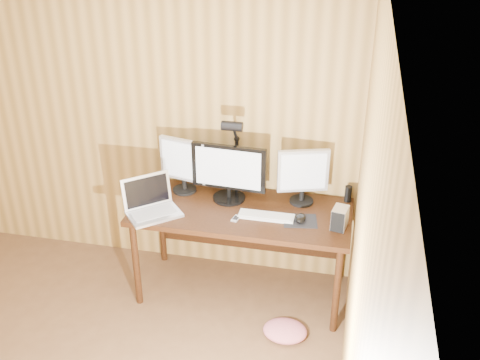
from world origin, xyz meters
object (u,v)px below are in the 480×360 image
(monitor_right, at_px, (303,175))
(phone, at_px, (236,218))
(monitor_left, at_px, (183,164))
(keyboard, at_px, (266,216))
(hard_drive, at_px, (340,218))
(desk, at_px, (243,219))
(mouse, at_px, (300,218))
(speaker, at_px, (348,194))
(monitor_center, at_px, (229,172))
(laptop, at_px, (151,204))
(desk_lamp, at_px, (234,145))

(monitor_right, xyz_separation_m, phone, (-0.43, -0.34, -0.22))
(monitor_left, xyz_separation_m, monitor_right, (0.91, 0.01, -0.00))
(keyboard, distance_m, hard_drive, 0.52)
(desk, distance_m, mouse, 0.48)
(monitor_left, distance_m, speaker, 1.26)
(desk, height_order, mouse, mouse)
(hard_drive, relative_size, speaker, 1.25)
(monitor_center, relative_size, laptop, 1.23)
(monitor_center, height_order, keyboard, monitor_center)
(laptop, relative_size, desk_lamp, 0.69)
(monitor_center, height_order, phone, monitor_center)
(desk, xyz_separation_m, speaker, (0.75, 0.22, 0.18))
(monitor_left, height_order, keyboard, monitor_left)
(monitor_center, distance_m, phone, 0.37)
(desk, height_order, laptop, laptop)
(monitor_right, xyz_separation_m, desk_lamp, (-0.52, 0.02, 0.18))
(keyboard, distance_m, desk_lamp, 0.58)
(keyboard, relative_size, phone, 4.19)
(monitor_right, xyz_separation_m, laptop, (-1.05, -0.37, -0.16))
(phone, bearing_deg, laptop, -165.67)
(laptop, bearing_deg, monitor_center, -9.81)
(laptop, height_order, desk_lamp, desk_lamp)
(keyboard, height_order, speaker, speaker)
(mouse, distance_m, speaker, 0.48)
(monitor_center, height_order, laptop, monitor_center)
(phone, height_order, desk_lamp, desk_lamp)
(monitor_left, bearing_deg, phone, -20.86)
(keyboard, xyz_separation_m, phone, (-0.21, -0.07, -0.00))
(phone, bearing_deg, desk, 98.57)
(laptop, relative_size, keyboard, 1.15)
(monitor_left, bearing_deg, hard_drive, 0.00)
(laptop, height_order, keyboard, laptop)
(keyboard, xyz_separation_m, desk_lamp, (-0.30, 0.29, 0.40))
(monitor_left, relative_size, monitor_right, 1.02)
(speaker, bearing_deg, keyboard, -147.15)
(monitor_left, height_order, hard_drive, monitor_left)
(desk, relative_size, monitor_right, 3.75)
(speaker, bearing_deg, laptop, -161.54)
(desk, xyz_separation_m, monitor_center, (-0.13, 0.07, 0.35))
(phone, relative_size, speaker, 0.76)
(monitor_right, distance_m, desk_lamp, 0.55)
(monitor_left, relative_size, mouse, 3.68)
(monitor_right, relative_size, laptop, 0.93)
(mouse, bearing_deg, keyboard, 179.89)
(monitor_left, distance_m, laptop, 0.42)
(monitor_center, relative_size, mouse, 4.79)
(laptop, bearing_deg, monitor_right, -21.44)
(monitor_center, xyz_separation_m, keyboard, (0.32, -0.20, -0.22))
(monitor_right, bearing_deg, speaker, -1.94)
(laptop, relative_size, phone, 4.81)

